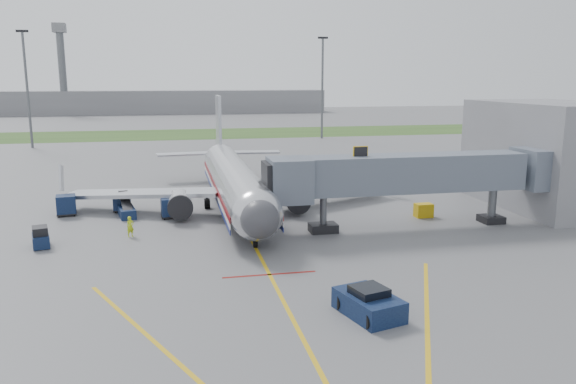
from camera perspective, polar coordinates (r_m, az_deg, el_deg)
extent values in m
plane|color=#565659|center=(39.65, -2.91, -6.45)|extent=(400.00, 400.00, 0.00)
cube|color=#2D4C1E|center=(128.00, -9.29, 5.85)|extent=(300.00, 25.00, 0.01)
cube|color=gold|center=(37.78, -2.43, -7.36)|extent=(0.25, 50.00, 0.01)
cube|color=maroon|center=(35.92, -1.89, -8.37)|extent=(6.00, 0.25, 0.01)
cube|color=gold|center=(26.28, -11.40, -16.40)|extent=(9.52, 20.04, 0.01)
cube|color=gold|center=(28.81, 13.98, -13.92)|extent=(9.52, 20.04, 0.01)
cylinder|color=silver|center=(53.46, -5.47, 1.18)|extent=(3.80, 28.00, 3.80)
sphere|color=silver|center=(39.87, -3.17, -2.32)|extent=(3.80, 3.80, 3.80)
sphere|color=#38383D|center=(38.62, -2.88, -2.78)|extent=(2.74, 2.74, 2.74)
cube|color=black|center=(39.36, -3.09, -1.68)|extent=(2.20, 1.20, 0.55)
cone|color=silver|center=(69.68, -7.02, 3.55)|extent=(3.80, 5.00, 3.80)
cube|color=#B7BAC1|center=(68.75, -7.06, 6.80)|extent=(0.35, 4.20, 7.00)
cube|color=#B7BAC1|center=(53.37, -14.55, -0.14)|extent=(15.10, 8.59, 1.13)
cube|color=#B7BAC1|center=(55.19, 3.35, 0.59)|extent=(15.10, 8.59, 1.13)
cylinder|color=silver|center=(50.47, -10.92, -1.15)|extent=(2.10, 3.60, 2.10)
cylinder|color=silver|center=(51.65, 0.68, -0.65)|extent=(2.10, 3.60, 2.10)
cube|color=maroon|center=(53.76, -3.43, 0.90)|extent=(0.05, 28.00, 0.45)
cube|color=navy|center=(53.93, -3.42, -0.04)|extent=(0.05, 28.00, 0.35)
cylinder|color=black|center=(41.45, -3.35, -5.22)|extent=(0.28, 0.70, 0.70)
cylinder|color=black|center=(54.17, -8.22, -1.17)|extent=(0.50, 1.00, 1.00)
cylinder|color=black|center=(54.72, -2.78, -0.94)|extent=(0.50, 1.00, 1.00)
cube|color=slate|center=(46.90, 11.93, 1.90)|extent=(20.00, 3.00, 3.00)
cube|color=slate|center=(43.93, 0.13, 1.25)|extent=(3.20, 3.60, 3.40)
cube|color=black|center=(43.70, -1.41, 1.19)|extent=(1.60, 3.00, 2.80)
cube|color=#C89C0B|center=(45.18, 7.36, 4.00)|extent=(1.20, 0.15, 1.00)
cylinder|color=#595B60|center=(45.17, 3.61, -2.18)|extent=(0.56, 0.56, 3.10)
cube|color=black|center=(45.47, 3.59, -3.65)|extent=(2.20, 1.60, 0.70)
cylinder|color=#595B60|center=(51.19, 20.02, -1.24)|extent=(0.70, 0.70, 3.10)
cube|color=black|center=(51.46, 19.92, -2.60)|extent=(1.80, 1.80, 0.60)
cube|color=slate|center=(52.87, 23.93, 2.22)|extent=(3.00, 4.00, 3.40)
cube|color=slate|center=(59.75, 25.09, 3.47)|extent=(10.00, 16.00, 10.00)
cylinder|color=#595B60|center=(110.00, -24.95, 9.27)|extent=(0.44, 0.44, 20.00)
cube|color=black|center=(110.27, -25.41, 14.56)|extent=(2.00, 0.40, 0.40)
cylinder|color=#595B60|center=(116.46, 3.50, 10.36)|extent=(0.44, 0.44, 20.00)
cube|color=black|center=(116.71, 3.56, 15.37)|extent=(2.00, 0.40, 0.40)
cube|color=slate|center=(207.49, -13.21, 8.90)|extent=(120.00, 14.00, 8.00)
cylinder|color=#595B60|center=(205.16, -21.93, 11.16)|extent=(2.40, 2.40, 28.00)
cube|color=slate|center=(205.80, -22.24, 15.19)|extent=(4.00, 4.00, 3.00)
cube|color=black|center=(30.21, 8.19, -11.28)|extent=(3.19, 4.21, 1.14)
cube|color=black|center=(29.93, 8.23, -10.00)|extent=(2.04, 2.04, 0.52)
cylinder|color=black|center=(28.76, 8.22, -12.83)|extent=(0.44, 0.86, 0.83)
cylinder|color=black|center=(29.81, 11.21, -12.04)|extent=(0.44, 0.86, 0.83)
cylinder|color=black|center=(30.81, 5.26, -11.06)|extent=(0.44, 0.86, 0.83)
cylinder|color=black|center=(31.78, 8.15, -10.40)|extent=(0.44, 0.86, 0.83)
cube|color=black|center=(45.30, -23.81, -4.52)|extent=(1.62, 2.39, 0.87)
cube|color=black|center=(45.11, -23.89, -3.62)|extent=(1.35, 1.60, 0.61)
cylinder|color=black|center=(44.60, -24.31, -5.15)|extent=(0.29, 0.47, 0.44)
cylinder|color=black|center=(44.62, -23.19, -5.05)|extent=(0.29, 0.47, 0.44)
cylinder|color=black|center=(46.12, -24.37, -4.63)|extent=(0.29, 0.47, 0.44)
cylinder|color=black|center=(46.13, -23.29, -4.54)|extent=(0.29, 0.47, 0.44)
cube|color=black|center=(54.52, -16.52, -0.94)|extent=(1.53, 1.53, 1.52)
cube|color=black|center=(54.68, -16.47, -1.71)|extent=(1.58, 1.58, 0.12)
cylinder|color=black|center=(54.17, -17.13, -1.91)|extent=(0.22, 0.28, 0.27)
cylinder|color=black|center=(54.08, -15.89, -1.86)|extent=(0.22, 0.28, 0.27)
cylinder|color=black|center=(55.31, -17.04, -1.64)|extent=(0.22, 0.28, 0.27)
cylinder|color=black|center=(55.22, -15.82, -1.59)|extent=(0.22, 0.28, 0.27)
cube|color=black|center=(54.59, -21.61, -1.17)|extent=(1.87, 1.87, 1.65)
cube|color=black|center=(54.76, -21.55, -2.01)|extent=(1.93, 1.93, 0.13)
cylinder|color=black|center=(54.17, -22.23, -2.25)|extent=(0.27, 0.33, 0.30)
cylinder|color=black|center=(54.13, -20.88, -2.16)|extent=(0.27, 0.33, 0.30)
cylinder|color=black|center=(55.42, -22.19, -1.95)|extent=(0.27, 0.33, 0.30)
cylinder|color=black|center=(55.38, -20.87, -1.86)|extent=(0.27, 0.33, 0.30)
cube|color=black|center=(50.98, -11.85, -1.48)|extent=(1.74, 1.74, 1.61)
cube|color=black|center=(51.16, -11.81, -2.35)|extent=(1.80, 1.80, 0.12)
cylinder|color=black|center=(50.52, -12.44, -2.61)|extent=(0.25, 0.31, 0.29)
cylinder|color=black|center=(50.63, -11.04, -2.52)|extent=(0.25, 0.31, 0.29)
cylinder|color=black|center=(51.73, -12.56, -2.28)|extent=(0.25, 0.31, 0.29)
cylinder|color=black|center=(51.83, -11.19, -2.20)|extent=(0.25, 0.31, 0.29)
cube|color=black|center=(52.51, -16.07, -1.95)|extent=(1.89, 3.52, 0.84)
cube|color=black|center=(52.77, -16.18, -0.91)|extent=(1.50, 3.83, 1.31)
cylinder|color=black|center=(51.33, -16.41, -2.45)|extent=(0.30, 0.55, 0.52)
cylinder|color=black|center=(51.43, -15.39, -2.37)|extent=(0.30, 0.55, 0.52)
cylinder|color=black|center=(53.68, -16.70, -1.87)|extent=(0.30, 0.55, 0.52)
cylinder|color=black|center=(53.77, -15.71, -1.79)|extent=(0.30, 0.55, 0.52)
cube|color=#C89C0B|center=(51.64, 13.60, -1.82)|extent=(1.55, 1.05, 1.23)
cylinder|color=black|center=(51.52, 13.07, -2.35)|extent=(0.21, 0.31, 0.31)
cylinder|color=black|center=(51.97, 14.08, -2.28)|extent=(0.21, 0.31, 0.31)
imported|color=#B5D018|center=(45.63, -15.72, -3.41)|extent=(0.71, 0.64, 1.64)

